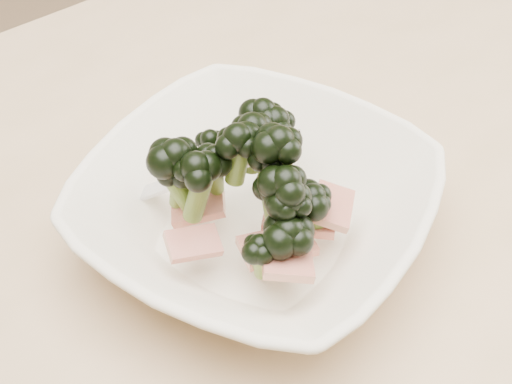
{
  "coord_description": "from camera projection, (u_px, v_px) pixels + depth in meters",
  "views": [
    {
      "loc": [
        -0.21,
        -0.3,
        1.19
      ],
      "look_at": [
        0.03,
        -0.01,
        0.8
      ],
      "focal_mm": 50.0,
      "sensor_mm": 36.0,
      "label": 1
    }
  ],
  "objects": [
    {
      "name": "dining_table",
      "position": [
        225.0,
        317.0,
        0.64
      ],
      "size": [
        1.2,
        0.8,
        0.75
      ],
      "color": "tan",
      "rests_on": "ground"
    },
    {
      "name": "broccoli_dish",
      "position": [
        255.0,
        202.0,
        0.55
      ],
      "size": [
        0.34,
        0.34,
        0.12
      ],
      "color": "#EEE3CA",
      "rests_on": "dining_table"
    }
  ]
}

